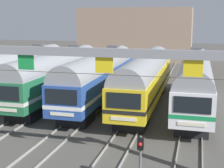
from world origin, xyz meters
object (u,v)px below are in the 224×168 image
object	(u,v)px
commuter_train_silver	(17,71)
yard_signal_mast	(140,152)
commuter_train_yellow	(145,77)
commuter_train_white	(195,79)
catenary_gantry	(26,69)
commuter_train_blue	(100,75)
commuter_train_green	(57,73)

from	to	relation	value
commuter_train_silver	yard_signal_mast	world-z (taller)	commuter_train_silver
commuter_train_yellow	yard_signal_mast	distance (m)	15.22
commuter_train_white	yard_signal_mast	distance (m)	15.23
commuter_train_yellow	catenary_gantry	world-z (taller)	catenary_gantry
yard_signal_mast	commuter_train_blue	bearing A→B (deg)	113.28
commuter_train_blue	commuter_train_white	bearing A→B (deg)	0.00
commuter_train_white	catenary_gantry	xyz separation A→B (m)	(-8.63, -13.50, 2.58)
commuter_train_green	yard_signal_mast	size ratio (longest dim) A/B	6.83
commuter_train_white	yard_signal_mast	world-z (taller)	commuter_train_white
commuter_train_silver	commuter_train_yellow	xyz separation A→B (m)	(12.95, -0.00, -0.00)
commuter_train_green	commuter_train_white	bearing A→B (deg)	0.00
commuter_train_blue	catenary_gantry	xyz separation A→B (m)	(0.00, -13.50, 2.58)
commuter_train_silver	commuter_train_green	bearing A→B (deg)	0.00
commuter_train_white	yard_signal_mast	xyz separation A→B (m)	(-2.16, -15.05, -0.83)
commuter_train_green	commuter_train_blue	bearing A→B (deg)	0.00
commuter_train_blue	yard_signal_mast	xyz separation A→B (m)	(6.48, -15.05, -0.83)
commuter_train_yellow	catenary_gantry	distance (m)	14.40
commuter_train_yellow	yard_signal_mast	size ratio (longest dim) A/B	6.83
commuter_train_white	commuter_train_yellow	bearing A→B (deg)	-179.94
commuter_train_yellow	commuter_train_white	size ratio (longest dim) A/B	1.00
yard_signal_mast	commuter_train_yellow	bearing A→B (deg)	98.16
catenary_gantry	yard_signal_mast	world-z (taller)	catenary_gantry
commuter_train_silver	commuter_train_green	world-z (taller)	same
commuter_train_white	commuter_train_blue	bearing A→B (deg)	180.00
yard_signal_mast	commuter_train_silver	bearing A→B (deg)	135.12
commuter_train_yellow	commuter_train_white	world-z (taller)	commuter_train_white
commuter_train_green	commuter_train_blue	world-z (taller)	same
catenary_gantry	commuter_train_silver	bearing A→B (deg)	122.60
commuter_train_yellow	commuter_train_white	xyz separation A→B (m)	(4.32, 0.00, 0.00)
commuter_train_blue	catenary_gantry	bearing A→B (deg)	-90.00
catenary_gantry	yard_signal_mast	size ratio (longest dim) A/B	8.51
commuter_train_silver	catenary_gantry	size ratio (longest dim) A/B	0.80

